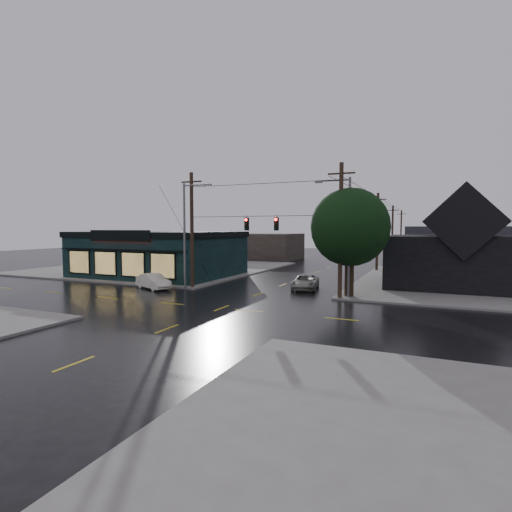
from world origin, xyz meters
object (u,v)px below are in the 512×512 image
at_px(corner_tree, 350,227).
at_px(utility_pole_nw, 193,289).
at_px(suv_silver, 305,282).
at_px(sedan_cream, 153,281).
at_px(utility_pole_ne, 340,299).

relative_size(corner_tree, utility_pole_nw, 0.81).
distance_m(corner_tree, suv_silver, 7.00).
bearing_deg(utility_pole_nw, sedan_cream, -154.00).
bearing_deg(suv_silver, utility_pole_nw, -167.30).
height_order(corner_tree, utility_pole_ne, corner_tree).
relative_size(utility_pole_nw, utility_pole_ne, 1.00).
xyz_separation_m(sedan_cream, suv_silver, (12.25, 5.27, -0.04)).
bearing_deg(utility_pole_nw, utility_pole_ne, 0.00).
bearing_deg(utility_pole_ne, utility_pole_nw, 180.00).
distance_m(sedan_cream, suv_silver, 13.33).
bearing_deg(suv_silver, utility_pole_ne, -54.17).
relative_size(utility_pole_ne, sedan_cream, 2.48).
bearing_deg(sedan_cream, utility_pole_nw, -40.13).
xyz_separation_m(utility_pole_nw, sedan_cream, (-3.08, -1.50, 0.67)).
distance_m(utility_pole_nw, sedan_cream, 3.49).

